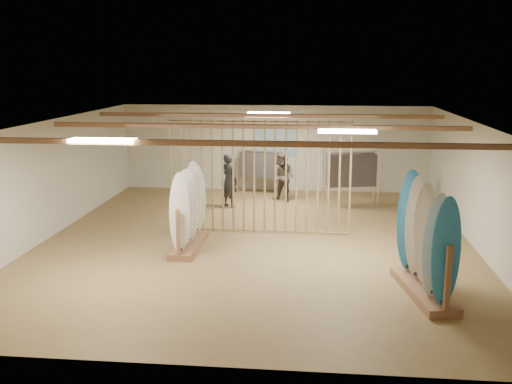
# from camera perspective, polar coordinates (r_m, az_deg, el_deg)

# --- Properties ---
(floor) EXTENTS (12.00, 12.00, 0.00)m
(floor) POSITION_cam_1_polar(r_m,az_deg,el_deg) (14.16, 0.00, -4.75)
(floor) COLOR olive
(floor) RESTS_ON ground
(ceiling) EXTENTS (12.00, 12.00, 0.00)m
(ceiling) POSITION_cam_1_polar(r_m,az_deg,el_deg) (13.62, 0.00, 6.60)
(ceiling) COLOR gray
(ceiling) RESTS_ON ground
(wall_back) EXTENTS (12.00, 0.00, 12.00)m
(wall_back) POSITION_cam_1_polar(r_m,az_deg,el_deg) (19.72, 1.80, 4.19)
(wall_back) COLOR beige
(wall_back) RESTS_ON ground
(wall_front) EXTENTS (12.00, 0.00, 12.00)m
(wall_front) POSITION_cam_1_polar(r_m,az_deg,el_deg) (8.08, -4.44, -7.46)
(wall_front) COLOR beige
(wall_front) RESTS_ON ground
(wall_left) EXTENTS (0.00, 12.00, 12.00)m
(wall_left) POSITION_cam_1_polar(r_m,az_deg,el_deg) (15.17, -19.15, 1.15)
(wall_left) COLOR beige
(wall_left) RESTS_ON ground
(wall_right) EXTENTS (0.00, 12.00, 12.00)m
(wall_right) POSITION_cam_1_polar(r_m,az_deg,el_deg) (14.21, 20.48, 0.35)
(wall_right) COLOR beige
(wall_right) RESTS_ON ground
(ceiling_slats) EXTENTS (9.50, 6.12, 0.10)m
(ceiling_slats) POSITION_cam_1_polar(r_m,az_deg,el_deg) (13.63, 0.00, 6.26)
(ceiling_slats) COLOR #8B5E3F
(ceiling_slats) RESTS_ON ground
(light_panels) EXTENTS (1.20, 0.35, 0.06)m
(light_panels) POSITION_cam_1_polar(r_m,az_deg,el_deg) (13.62, 0.00, 6.35)
(light_panels) COLOR white
(light_panels) RESTS_ON ground
(bamboo_partition) EXTENTS (4.45, 0.05, 2.78)m
(bamboo_partition) POSITION_cam_1_polar(r_m,az_deg,el_deg) (14.60, 0.32, 1.42)
(bamboo_partition) COLOR #A2844E
(bamboo_partition) RESTS_ON ground
(poster) EXTENTS (1.40, 0.03, 0.90)m
(poster) POSITION_cam_1_polar(r_m,az_deg,el_deg) (19.67, 1.80, 4.76)
(poster) COLOR teal
(poster) RESTS_ON ground
(rack_left) EXTENTS (0.55, 1.99, 1.89)m
(rack_left) POSITION_cam_1_polar(r_m,az_deg,el_deg) (13.59, -6.45, -2.74)
(rack_left) COLOR #8B5E3F
(rack_left) RESTS_ON floor
(rack_right) EXTENTS (0.96, 2.26, 2.09)m
(rack_right) POSITION_cam_1_polar(r_m,az_deg,el_deg) (11.20, 15.82, -6.00)
(rack_right) COLOR #8B5E3F
(rack_right) RESTS_ON floor
(clothing_rack_a) EXTENTS (1.31, 0.59, 1.43)m
(clothing_rack_a) POSITION_cam_1_polar(r_m,az_deg,el_deg) (19.24, 0.31, 2.58)
(clothing_rack_a) COLOR silver
(clothing_rack_a) RESTS_ON floor
(clothing_rack_b) EXTENTS (1.51, 0.71, 1.66)m
(clothing_rack_b) POSITION_cam_1_polar(r_m,az_deg,el_deg) (17.68, 9.04, 2.07)
(clothing_rack_b) COLOR silver
(clothing_rack_b) RESTS_ON floor
(shopper_a) EXTENTS (0.79, 0.74, 1.79)m
(shopper_a) POSITION_cam_1_polar(r_m,az_deg,el_deg) (17.44, -2.59, 1.46)
(shopper_a) COLOR black
(shopper_a) RESTS_ON floor
(shopper_b) EXTENTS (1.01, 0.93, 1.70)m
(shopper_b) POSITION_cam_1_polar(r_m,az_deg,el_deg) (18.16, 2.62, 1.74)
(shopper_b) COLOR #3D342F
(shopper_b) RESTS_ON floor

